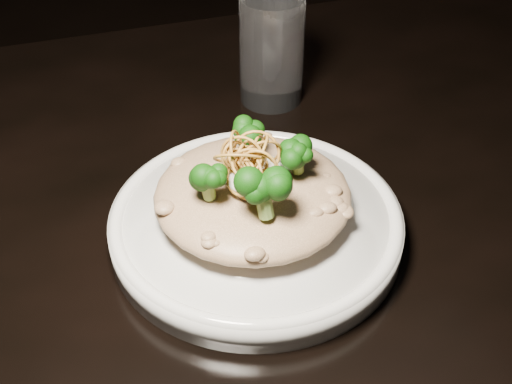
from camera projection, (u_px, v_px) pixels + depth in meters
table at (309, 249)px, 0.77m from camera, size 1.10×0.80×0.75m
plate at (256, 226)px, 0.65m from camera, size 0.27×0.27×0.03m
risotto at (253, 195)px, 0.63m from camera, size 0.18×0.18×0.04m
broccoli at (261, 161)px, 0.60m from camera, size 0.13×0.13×0.05m
cheese at (255, 173)px, 0.61m from camera, size 0.06×0.06×0.02m
shallots at (251, 153)px, 0.59m from camera, size 0.06×0.06×0.04m
drinking_glass at (272, 50)px, 0.80m from camera, size 0.07×0.07×0.13m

